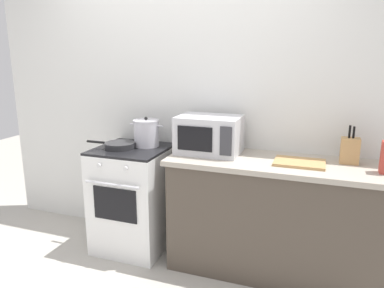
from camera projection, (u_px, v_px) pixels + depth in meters
name	position (u px, v px, depth m)	size (l,w,h in m)	color
back_wall	(217.00, 107.00, 3.18)	(4.40, 0.10, 2.50)	silver
lower_cabinet_right	(277.00, 220.00, 2.85)	(1.64, 0.56, 0.88)	#4C4238
countertop_right	(280.00, 164.00, 2.74)	(1.70, 0.60, 0.04)	#ADA393
stove	(133.00, 198.00, 3.24)	(0.60, 0.64, 0.92)	white
stock_pot	(146.00, 133.00, 3.17)	(0.31, 0.22, 0.26)	silver
frying_pan	(119.00, 145.00, 3.12)	(0.46, 0.26, 0.05)	#28282B
microwave	(209.00, 135.00, 2.95)	(0.50, 0.37, 0.30)	silver
cutting_board	(300.00, 163.00, 2.67)	(0.36, 0.26, 0.02)	tan
knife_block	(350.00, 150.00, 2.67)	(0.13, 0.10, 0.28)	tan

